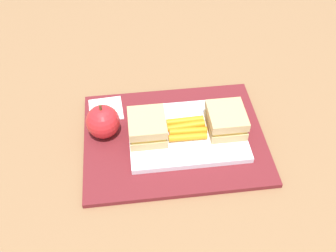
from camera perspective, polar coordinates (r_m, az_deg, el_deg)
ground_plane at (r=0.81m, az=0.88°, el=-1.95°), size 2.40×2.40×0.00m
lunchbag_mat at (r=0.80m, az=0.88°, el=-1.72°), size 0.36×0.28×0.01m
food_tray at (r=0.80m, az=2.67°, el=-1.03°), size 0.23×0.17×0.01m
sandwich_half_left at (r=0.79m, az=8.31°, el=0.84°), size 0.07×0.08×0.04m
sandwich_half_right at (r=0.77m, az=-2.98°, el=-0.17°), size 0.07×0.08×0.04m
carrot_sticks_bundle at (r=0.79m, az=2.70°, el=-0.38°), size 0.08×0.06×0.02m
apple at (r=0.79m, az=-9.29°, el=0.61°), size 0.07×0.07×0.08m
paper_napkin at (r=0.86m, az=-8.87°, el=2.36°), size 0.07×0.07×0.00m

